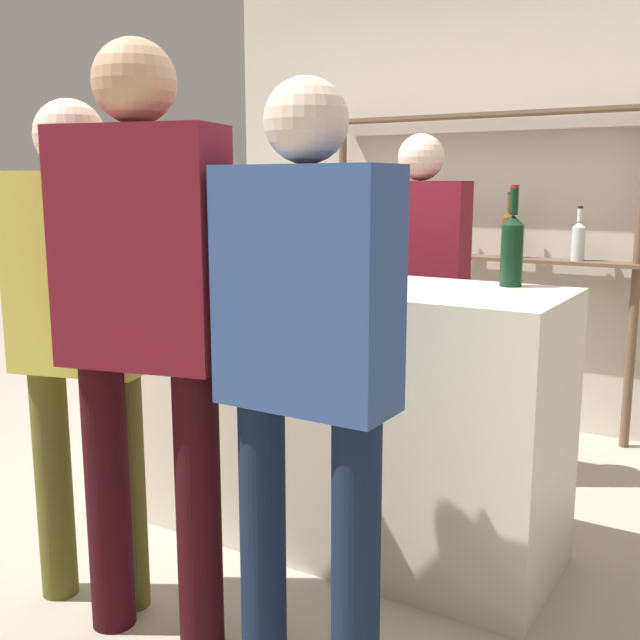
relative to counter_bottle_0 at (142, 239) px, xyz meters
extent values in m
plane|color=#B2A893|center=(0.79, 0.16, -1.19)|extent=(16.00, 16.00, 0.00)
cube|color=beige|center=(0.79, 0.16, -0.67)|extent=(1.89, 0.64, 1.05)
cube|color=beige|center=(0.79, 2.08, 0.21)|extent=(3.49, 0.12, 2.80)
cylinder|color=brown|center=(-0.11, 1.90, -0.29)|extent=(0.05, 0.05, 1.81)
cylinder|color=brown|center=(1.68, 1.90, -0.29)|extent=(0.05, 0.05, 1.81)
cube|color=brown|center=(0.79, 1.90, 0.61)|extent=(1.84, 0.18, 0.02)
cube|color=brown|center=(0.79, 1.90, -0.19)|extent=(1.84, 0.18, 0.02)
cylinder|color=#0F1956|center=(0.20, 1.90, -0.09)|extent=(0.06, 0.06, 0.18)
cone|color=#0F1956|center=(0.20, 1.90, 0.01)|extent=(0.06, 0.06, 0.03)
cylinder|color=#0F1956|center=(0.20, 1.90, 0.07)|extent=(0.02, 0.02, 0.08)
cylinder|color=#232328|center=(0.20, 1.90, 0.12)|extent=(0.03, 0.03, 0.01)
cylinder|color=black|center=(0.59, 1.90, -0.07)|extent=(0.07, 0.07, 0.23)
cone|color=black|center=(0.59, 1.90, 0.06)|extent=(0.07, 0.07, 0.03)
cylinder|color=black|center=(0.59, 1.90, 0.12)|extent=(0.03, 0.03, 0.08)
cylinder|color=gold|center=(0.59, 1.90, 0.16)|extent=(0.03, 0.03, 0.01)
cylinder|color=brown|center=(0.98, 1.90, -0.07)|extent=(0.07, 0.07, 0.23)
cone|color=brown|center=(0.98, 1.90, 0.06)|extent=(0.07, 0.07, 0.03)
cylinder|color=brown|center=(0.98, 1.90, 0.12)|extent=(0.03, 0.03, 0.10)
cylinder|color=#232328|center=(0.98, 1.90, 0.18)|extent=(0.03, 0.03, 0.01)
cylinder|color=silver|center=(1.37, 1.90, -0.09)|extent=(0.07, 0.07, 0.18)
cone|color=silver|center=(1.37, 1.90, 0.01)|extent=(0.07, 0.07, 0.03)
cylinder|color=silver|center=(1.37, 1.90, 0.06)|extent=(0.03, 0.03, 0.07)
cylinder|color=black|center=(1.37, 1.90, 0.11)|extent=(0.03, 0.03, 0.01)
cylinder|color=#0F1956|center=(0.00, 0.00, -0.03)|extent=(0.09, 0.09, 0.22)
cone|color=#0F1956|center=(0.00, 0.00, 0.10)|extent=(0.09, 0.09, 0.04)
cylinder|color=#0F1956|center=(0.00, 0.00, 0.17)|extent=(0.03, 0.03, 0.09)
cylinder|color=black|center=(0.00, 0.00, 0.22)|extent=(0.04, 0.04, 0.01)
cylinder|color=black|center=(0.32, 0.27, -0.02)|extent=(0.09, 0.09, 0.24)
cone|color=black|center=(0.32, 0.27, 0.11)|extent=(0.09, 0.09, 0.04)
cylinder|color=black|center=(0.32, 0.27, 0.18)|extent=(0.03, 0.03, 0.08)
cylinder|color=#232328|center=(0.32, 0.27, 0.23)|extent=(0.04, 0.04, 0.01)
cylinder|color=black|center=(1.47, 0.38, -0.03)|extent=(0.08, 0.08, 0.22)
cone|color=black|center=(1.47, 0.38, 0.10)|extent=(0.08, 0.08, 0.04)
cylinder|color=black|center=(1.47, 0.38, 0.17)|extent=(0.03, 0.03, 0.10)
cylinder|color=maroon|center=(1.47, 0.38, 0.22)|extent=(0.03, 0.03, 0.01)
cylinder|color=silver|center=(1.14, -0.04, -0.14)|extent=(0.06, 0.06, 0.00)
cylinder|color=silver|center=(1.14, -0.04, -0.09)|extent=(0.01, 0.01, 0.09)
cone|color=silver|center=(1.14, -0.04, -0.01)|extent=(0.08, 0.08, 0.08)
cylinder|color=black|center=(0.20, 0.00, -0.03)|extent=(0.20, 0.20, 0.21)
cylinder|color=black|center=(0.20, 0.00, 0.08)|extent=(0.21, 0.21, 0.01)
cylinder|color=silver|center=(0.21, 0.19, -0.07)|extent=(0.10, 0.10, 0.15)
sphere|color=tan|center=(0.23, 0.18, -0.11)|extent=(0.02, 0.02, 0.02)
sphere|color=tan|center=(0.19, 0.21, -0.06)|extent=(0.02, 0.02, 0.02)
sphere|color=tan|center=(0.20, 0.21, -0.12)|extent=(0.02, 0.02, 0.02)
sphere|color=tan|center=(0.22, 0.19, -0.10)|extent=(0.02, 0.02, 0.02)
cylinder|color=#121C33|center=(1.39, -0.65, -0.78)|extent=(0.14, 0.14, 0.82)
cylinder|color=#121C33|center=(1.08, -0.65, -0.78)|extent=(0.14, 0.14, 0.82)
cube|color=navy|center=(1.24, -0.65, -0.05)|extent=(0.49, 0.22, 0.65)
sphere|color=beige|center=(1.24, -0.65, 0.39)|extent=(0.22, 0.22, 0.22)
cylinder|color=brown|center=(0.52, -0.64, -0.78)|extent=(0.12, 0.12, 0.82)
cylinder|color=brown|center=(0.25, -0.72, -0.78)|extent=(0.12, 0.12, 0.82)
cube|color=#D1C64C|center=(0.39, -0.68, -0.05)|extent=(0.48, 0.31, 0.65)
sphere|color=beige|center=(0.39, -0.68, 0.38)|extent=(0.22, 0.22, 0.22)
cylinder|color=black|center=(0.70, 0.96, -0.79)|extent=(0.13, 0.13, 0.80)
cylinder|color=black|center=(0.99, 0.98, -0.79)|extent=(0.13, 0.13, 0.80)
cube|color=maroon|center=(0.84, 0.97, -0.07)|extent=(0.47, 0.23, 0.63)
sphere|color=beige|center=(0.84, 0.97, 0.35)|extent=(0.22, 0.22, 0.22)
cylinder|color=black|center=(0.86, -0.68, -0.75)|extent=(0.14, 0.14, 0.89)
cylinder|color=black|center=(0.55, -0.75, -0.75)|extent=(0.14, 0.14, 0.89)
cube|color=maroon|center=(0.71, -0.72, 0.04)|extent=(0.54, 0.33, 0.70)
sphere|color=tan|center=(0.71, -0.72, 0.51)|extent=(0.24, 0.24, 0.24)
camera|label=1|loc=(2.30, -2.31, 0.23)|focal=42.00mm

